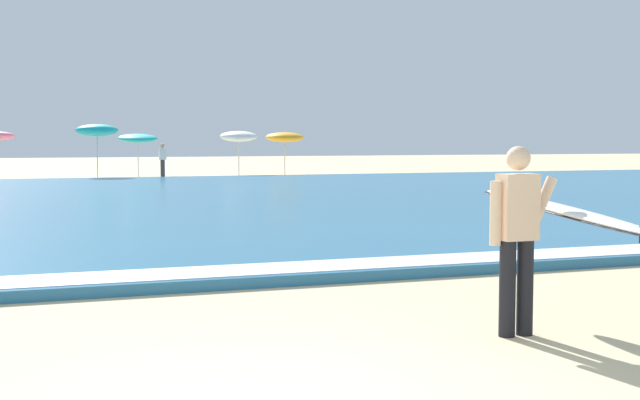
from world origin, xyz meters
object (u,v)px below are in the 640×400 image
(surfer_with_board, at_px, (541,222))
(beach_umbrella_7, at_px, (285,137))
(beach_umbrella_5, at_px, (138,138))
(beachgoer_near_row_left, at_px, (163,160))
(beach_umbrella_4, at_px, (97,130))
(beach_umbrella_6, at_px, (239,136))

(surfer_with_board, bearing_deg, beach_umbrella_7, 76.37)
(surfer_with_board, xyz_separation_m, beach_umbrella_7, (8.35, 34.46, 0.84))
(beach_umbrella_5, relative_size, beach_umbrella_7, 0.98)
(beach_umbrella_7, height_order, beachgoer_near_row_left, beach_umbrella_7)
(surfer_with_board, xyz_separation_m, beach_umbrella_4, (-0.95, 32.54, 1.13))
(beach_umbrella_4, relative_size, beach_umbrella_6, 1.13)
(surfer_with_board, distance_m, beach_umbrella_7, 35.47)
(beach_umbrella_6, bearing_deg, beach_umbrella_4, -172.92)
(beach_umbrella_5, bearing_deg, surfer_with_board, -91.89)
(surfer_with_board, relative_size, beach_umbrella_7, 1.31)
(beach_umbrella_4, distance_m, beach_umbrella_7, 9.50)
(surfer_with_board, xyz_separation_m, beach_umbrella_6, (5.71, 33.37, 0.87))
(beach_umbrella_6, distance_m, beach_umbrella_7, 2.87)
(beach_umbrella_5, bearing_deg, beach_umbrella_4, -133.01)
(beach_umbrella_5, height_order, beach_umbrella_6, beach_umbrella_6)
(beach_umbrella_4, height_order, beach_umbrella_7, beach_umbrella_4)
(beach_umbrella_5, xyz_separation_m, beach_umbrella_6, (4.56, -1.42, 0.08))
(beachgoer_near_row_left, bearing_deg, beach_umbrella_4, -178.02)
(beach_umbrella_6, bearing_deg, surfer_with_board, -99.71)
(beach_umbrella_7, bearing_deg, surfer_with_board, -103.63)
(surfer_with_board, distance_m, beachgoer_near_row_left, 32.70)
(surfer_with_board, bearing_deg, beach_umbrella_5, 88.11)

